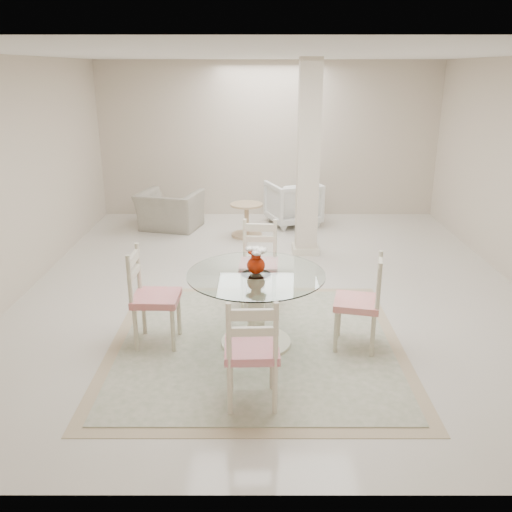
{
  "coord_description": "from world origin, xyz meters",
  "views": [
    {
      "loc": [
        -0.22,
        -6.23,
        2.55
      ],
      "look_at": [
        -0.22,
        -1.33,
        0.85
      ],
      "focal_mm": 38.0,
      "sensor_mm": 36.0,
      "label": 1
    }
  ],
  "objects_px": {
    "dining_chair_south": "(252,344)",
    "dining_chair_east": "(364,296)",
    "dining_chair_north": "(259,257)",
    "recliner_taupe": "(170,210)",
    "armchair_white": "(293,203)",
    "dining_table": "(256,309)",
    "column": "(308,160)",
    "dining_chair_west": "(149,290)",
    "red_vase": "(256,260)",
    "side_table": "(247,221)"
  },
  "relations": [
    {
      "from": "dining_chair_south",
      "to": "dining_chair_east",
      "type": "bearing_deg",
      "value": -139.0
    },
    {
      "from": "dining_chair_north",
      "to": "recliner_taupe",
      "type": "bearing_deg",
      "value": 119.11
    },
    {
      "from": "dining_chair_north",
      "to": "recliner_taupe",
      "type": "height_order",
      "value": "dining_chair_north"
    },
    {
      "from": "armchair_white",
      "to": "dining_table",
      "type": "bearing_deg",
      "value": 62.19
    },
    {
      "from": "column",
      "to": "dining_chair_west",
      "type": "xyz_separation_m",
      "value": [
        -1.74,
        -2.8,
        -0.79
      ]
    },
    {
      "from": "dining_chair_east",
      "to": "column",
      "type": "bearing_deg",
      "value": -161.3
    },
    {
      "from": "red_vase",
      "to": "recliner_taupe",
      "type": "relative_size",
      "value": 0.27
    },
    {
      "from": "dining_table",
      "to": "side_table",
      "type": "xyz_separation_m",
      "value": [
        -0.15,
        3.64,
        -0.13
      ]
    },
    {
      "from": "dining_table",
      "to": "dining_chair_east",
      "type": "xyz_separation_m",
      "value": [
        1.01,
        -0.05,
        0.16
      ]
    },
    {
      "from": "dining_chair_east",
      "to": "dining_chair_south",
      "type": "xyz_separation_m",
      "value": [
        -1.04,
        -0.97,
        0.01
      ]
    },
    {
      "from": "dining_chair_east",
      "to": "dining_chair_west",
      "type": "bearing_deg",
      "value": -79.36
    },
    {
      "from": "dining_table",
      "to": "side_table",
      "type": "bearing_deg",
      "value": 92.38
    },
    {
      "from": "dining_table",
      "to": "dining_chair_south",
      "type": "relative_size",
      "value": 1.22
    },
    {
      "from": "red_vase",
      "to": "dining_chair_west",
      "type": "bearing_deg",
      "value": 177.97
    },
    {
      "from": "dining_table",
      "to": "dining_chair_west",
      "type": "relative_size",
      "value": 1.21
    },
    {
      "from": "dining_chair_south",
      "to": "column",
      "type": "bearing_deg",
      "value": -102.97
    },
    {
      "from": "dining_table",
      "to": "dining_chair_north",
      "type": "distance_m",
      "value": 1.03
    },
    {
      "from": "dining_chair_east",
      "to": "side_table",
      "type": "distance_m",
      "value": 3.88
    },
    {
      "from": "dining_chair_east",
      "to": "dining_chair_south",
      "type": "height_order",
      "value": "dining_chair_south"
    },
    {
      "from": "column",
      "to": "red_vase",
      "type": "bearing_deg",
      "value": -104.26
    },
    {
      "from": "armchair_white",
      "to": "side_table",
      "type": "bearing_deg",
      "value": 23.08
    },
    {
      "from": "dining_chair_east",
      "to": "dining_chair_north",
      "type": "relative_size",
      "value": 0.98
    },
    {
      "from": "dining_chair_west",
      "to": "dining_chair_north",
      "type": "bearing_deg",
      "value": -45.66
    },
    {
      "from": "red_vase",
      "to": "dining_chair_east",
      "type": "height_order",
      "value": "dining_chair_east"
    },
    {
      "from": "red_vase",
      "to": "dining_chair_north",
      "type": "xyz_separation_m",
      "value": [
        0.03,
        1.02,
        -0.33
      ]
    },
    {
      "from": "recliner_taupe",
      "to": "dining_chair_west",
      "type": "bearing_deg",
      "value": 110.26
    },
    {
      "from": "dining_table",
      "to": "side_table",
      "type": "height_order",
      "value": "dining_table"
    },
    {
      "from": "armchair_white",
      "to": "side_table",
      "type": "height_order",
      "value": "armchair_white"
    },
    {
      "from": "dining_chair_east",
      "to": "dining_table",
      "type": "bearing_deg",
      "value": -79.74
    },
    {
      "from": "dining_chair_north",
      "to": "dining_chair_east",
      "type": "bearing_deg",
      "value": -44.07
    },
    {
      "from": "column",
      "to": "side_table",
      "type": "bearing_deg",
      "value": 137.36
    },
    {
      "from": "red_vase",
      "to": "side_table",
      "type": "distance_m",
      "value": 3.7
    },
    {
      "from": "dining_table",
      "to": "side_table",
      "type": "relative_size",
      "value": 2.43
    },
    {
      "from": "red_vase",
      "to": "side_table",
      "type": "height_order",
      "value": "red_vase"
    },
    {
      "from": "red_vase",
      "to": "armchair_white",
      "type": "distance_m",
      "value": 4.44
    },
    {
      "from": "dining_table",
      "to": "dining_chair_north",
      "type": "height_order",
      "value": "dining_chair_north"
    },
    {
      "from": "dining_table",
      "to": "recliner_taupe",
      "type": "distance_m",
      "value": 4.32
    },
    {
      "from": "armchair_white",
      "to": "dining_chair_east",
      "type": "bearing_deg",
      "value": 75.4
    },
    {
      "from": "dining_chair_east",
      "to": "armchair_white",
      "type": "xyz_separation_m",
      "value": [
        -0.38,
        4.41,
        -0.17
      ]
    },
    {
      "from": "dining_chair_north",
      "to": "recliner_taupe",
      "type": "xyz_separation_m",
      "value": [
        -1.47,
        3.06,
        -0.24
      ]
    },
    {
      "from": "dining_chair_west",
      "to": "armchair_white",
      "type": "height_order",
      "value": "dining_chair_west"
    },
    {
      "from": "red_vase",
      "to": "dining_chair_east",
      "type": "xyz_separation_m",
      "value": [
        1.01,
        -0.05,
        -0.34
      ]
    },
    {
      "from": "side_table",
      "to": "dining_chair_west",
      "type": "bearing_deg",
      "value": -103.54
    },
    {
      "from": "dining_chair_east",
      "to": "armchair_white",
      "type": "relative_size",
      "value": 1.26
    },
    {
      "from": "dining_chair_north",
      "to": "side_table",
      "type": "distance_m",
      "value": 2.64
    },
    {
      "from": "column",
      "to": "dining_chair_south",
      "type": "relative_size",
      "value": 2.56
    },
    {
      "from": "dining_chair_north",
      "to": "dining_chair_south",
      "type": "bearing_deg",
      "value": -88.51
    },
    {
      "from": "red_vase",
      "to": "dining_chair_south",
      "type": "xyz_separation_m",
      "value": [
        -0.03,
        -1.02,
        -0.32
      ]
    },
    {
      "from": "dining_chair_north",
      "to": "dining_chair_west",
      "type": "bearing_deg",
      "value": -133.65
    },
    {
      "from": "dining_table",
      "to": "red_vase",
      "type": "relative_size",
      "value": 4.95
    }
  ]
}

